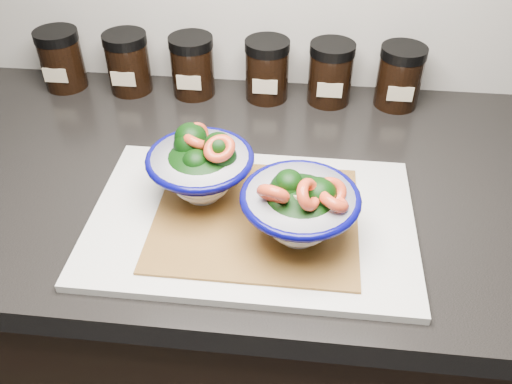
# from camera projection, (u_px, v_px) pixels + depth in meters

# --- Properties ---
(cabinet) EXTENTS (3.43, 0.58, 0.86)m
(cabinet) POSITION_uv_depth(u_px,v_px,m) (183.00, 341.00, 1.16)
(cabinet) COLOR black
(cabinet) RESTS_ON ground
(countertop) EXTENTS (3.50, 0.60, 0.04)m
(countertop) POSITION_uv_depth(u_px,v_px,m) (159.00, 177.00, 0.88)
(countertop) COLOR black
(countertop) RESTS_ON cabinet
(cutting_board) EXTENTS (0.45, 0.30, 0.01)m
(cutting_board) POSITION_uv_depth(u_px,v_px,m) (252.00, 220.00, 0.76)
(cutting_board) COLOR silver
(cutting_board) RESTS_ON countertop
(bamboo_mat) EXTENTS (0.28, 0.24, 0.00)m
(bamboo_mat) POSITION_uv_depth(u_px,v_px,m) (256.00, 217.00, 0.75)
(bamboo_mat) COLOR #A46F31
(bamboo_mat) RESTS_ON cutting_board
(bowl_left) EXTENTS (0.15, 0.15, 0.11)m
(bowl_left) POSITION_uv_depth(u_px,v_px,m) (201.00, 166.00, 0.76)
(bowl_left) COLOR white
(bowl_left) RESTS_ON bamboo_mat
(bowl_right) EXTENTS (0.15, 0.15, 0.12)m
(bowl_right) POSITION_uv_depth(u_px,v_px,m) (301.00, 208.00, 0.69)
(bowl_right) COLOR white
(bowl_right) RESTS_ON bamboo_mat
(spice_jar_a) EXTENTS (0.08, 0.08, 0.11)m
(spice_jar_a) POSITION_uv_depth(u_px,v_px,m) (61.00, 59.00, 1.03)
(spice_jar_a) COLOR black
(spice_jar_a) RESTS_ON countertop
(spice_jar_b) EXTENTS (0.08, 0.08, 0.11)m
(spice_jar_b) POSITION_uv_depth(u_px,v_px,m) (128.00, 63.00, 1.02)
(spice_jar_b) COLOR black
(spice_jar_b) RESTS_ON countertop
(spice_jar_c) EXTENTS (0.08, 0.08, 0.11)m
(spice_jar_c) POSITION_uv_depth(u_px,v_px,m) (192.00, 66.00, 1.01)
(spice_jar_c) COLOR black
(spice_jar_c) RESTS_ON countertop
(spice_jar_d) EXTENTS (0.08, 0.08, 0.11)m
(spice_jar_d) POSITION_uv_depth(u_px,v_px,m) (267.00, 70.00, 1.00)
(spice_jar_d) COLOR black
(spice_jar_d) RESTS_ON countertop
(spice_jar_e) EXTENTS (0.08, 0.08, 0.11)m
(spice_jar_e) POSITION_uv_depth(u_px,v_px,m) (330.00, 73.00, 0.99)
(spice_jar_e) COLOR black
(spice_jar_e) RESTS_ON countertop
(spice_jar_f) EXTENTS (0.08, 0.08, 0.11)m
(spice_jar_f) POSITION_uv_depth(u_px,v_px,m) (400.00, 76.00, 0.98)
(spice_jar_f) COLOR black
(spice_jar_f) RESTS_ON countertop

